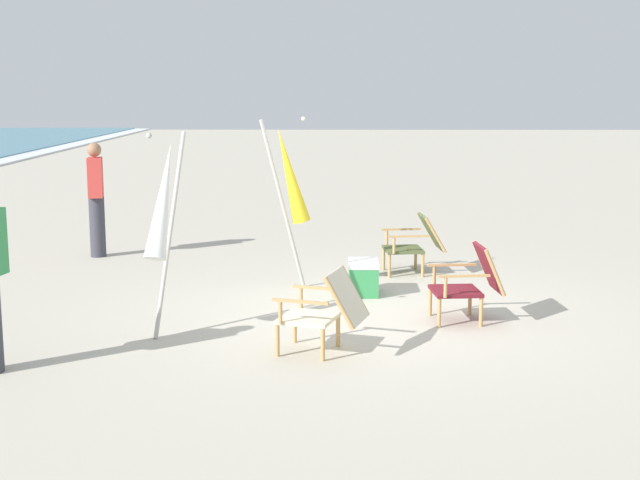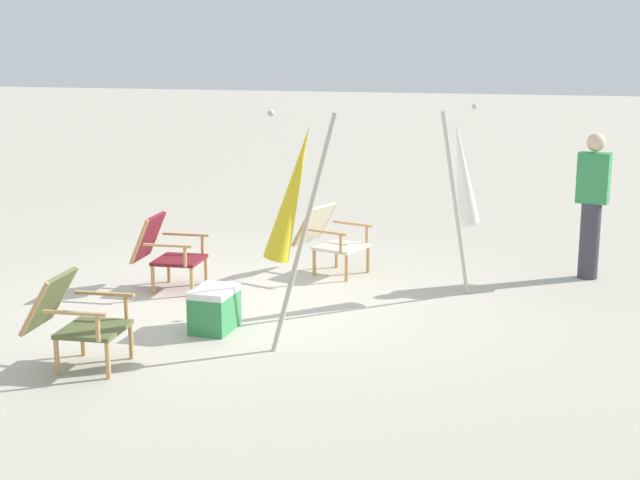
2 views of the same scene
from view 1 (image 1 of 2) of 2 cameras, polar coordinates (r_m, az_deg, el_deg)
name	(u,v)px [view 1 (image 1 of 2)]	position (r m, az deg, el deg)	size (l,w,h in m)	color
ground_plane	(369,313)	(9.67, 3.16, -4.67)	(80.00, 80.00, 0.00)	#B7AF9E
beach_chair_back_left	(416,242)	(11.64, 6.16, -0.10)	(0.65, 0.82, 0.78)	#515B33
beach_chair_front_left	(326,308)	(8.13, 0.37, -4.40)	(0.77, 0.90, 0.78)	beige
beach_chair_far_center	(471,281)	(9.37, 9.61, -2.58)	(0.64, 0.76, 0.81)	maroon
umbrella_furled_white	(163,202)	(8.80, -9.99, 2.38)	(0.84, 0.38, 2.00)	#B7B2A8
umbrella_furled_yellow	(290,177)	(10.62, -1.96, 4.05)	(0.39, 0.63, 2.07)	#B7B2A8
person_by_waterline	(96,198)	(13.06, -14.13, 2.59)	(0.37, 0.26, 1.63)	#383842
cooler_box	(363,277)	(10.48, 2.78, -2.41)	(0.49, 0.35, 0.40)	#338C4C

